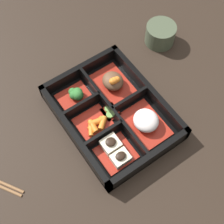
{
  "coord_description": "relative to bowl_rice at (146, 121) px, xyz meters",
  "views": [
    {
      "loc": [
        0.31,
        -0.21,
        0.73
      ],
      "look_at": [
        0.0,
        0.0,
        0.03
      ],
      "focal_mm": 50.0,
      "sensor_mm": 36.0,
      "label": 1
    }
  ],
  "objects": [
    {
      "name": "ground_plane",
      "position": [
        -0.07,
        -0.05,
        -0.03
      ],
      "size": [
        3.0,
        3.0,
        0.0
      ],
      "primitive_type": "plane",
      "color": "black"
    },
    {
      "name": "bento_base",
      "position": [
        -0.07,
        -0.05,
        -0.02
      ],
      "size": [
        0.32,
        0.24,
        0.01
      ],
      "color": "black",
      "rests_on": "ground_plane"
    },
    {
      "name": "bento_rim",
      "position": [
        -0.07,
        -0.05,
        -0.0
      ],
      "size": [
        0.32,
        0.24,
        0.05
      ],
      "color": "black",
      "rests_on": "ground_plane"
    },
    {
      "name": "bowl_stew",
      "position": [
        -0.14,
        -0.0,
        -0.0
      ],
      "size": [
        0.12,
        0.09,
        0.05
      ],
      "color": "maroon",
      "rests_on": "bento_base"
    },
    {
      "name": "bowl_rice",
      "position": [
        0.0,
        0.0,
        0.0
      ],
      "size": [
        0.12,
        0.09,
        0.04
      ],
      "color": "maroon",
      "rests_on": "bento_base"
    },
    {
      "name": "bowl_greens",
      "position": [
        -0.17,
        -0.1,
        -0.01
      ],
      "size": [
        0.07,
        0.09,
        0.03
      ],
      "color": "maroon",
      "rests_on": "bento_base"
    },
    {
      "name": "bowl_carrots",
      "position": [
        -0.07,
        -0.1,
        -0.01
      ],
      "size": [
        0.08,
        0.09,
        0.02
      ],
      "color": "maroon",
      "rests_on": "bento_base"
    },
    {
      "name": "bowl_tofu",
      "position": [
        0.02,
        -0.11,
        -0.01
      ],
      "size": [
        0.08,
        0.09,
        0.04
      ],
      "color": "maroon",
      "rests_on": "bento_base"
    },
    {
      "name": "bowl_pickles",
      "position": [
        -0.08,
        -0.05,
        -0.01
      ],
      "size": [
        0.04,
        0.04,
        0.01
      ],
      "color": "maroon",
      "rests_on": "bento_base"
    },
    {
      "name": "tea_cup",
      "position": [
        -0.2,
        0.21,
        0.0
      ],
      "size": [
        0.09,
        0.09,
        0.06
      ],
      "color": "#424C38",
      "rests_on": "ground_plane"
    }
  ]
}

